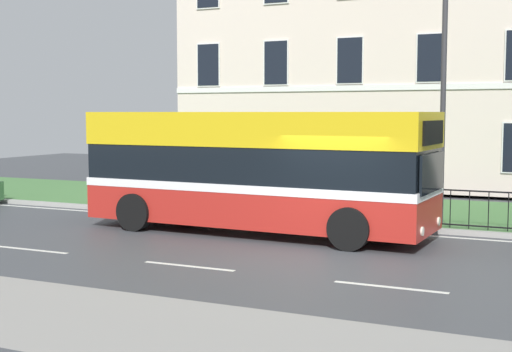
% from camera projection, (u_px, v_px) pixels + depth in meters
% --- Properties ---
extents(ground_plane, '(60.00, 56.00, 0.18)m').
position_uv_depth(ground_plane, '(335.00, 248.00, 15.77)').
color(ground_plane, '#3F4247').
extents(georgian_townhouse, '(18.11, 10.14, 11.70)m').
position_uv_depth(georgian_townhouse, '(419.00, 41.00, 29.82)').
color(georgian_townhouse, beige).
rests_on(georgian_townhouse, ground_plane).
extents(iron_verge_railing, '(15.19, 0.04, 0.97)m').
position_uv_depth(iron_verge_railing, '(321.00, 201.00, 19.20)').
color(iron_verge_railing, black).
rests_on(iron_verge_railing, ground_plane).
extents(single_decker_bus, '(8.86, 2.91, 3.02)m').
position_uv_depth(single_decker_bus, '(257.00, 169.00, 17.65)').
color(single_decker_bus, '#AD231C').
rests_on(single_decker_bus, ground_plane).
extents(street_lamp_post, '(0.36, 0.24, 7.14)m').
position_uv_depth(street_lamp_post, '(444.00, 66.00, 18.07)').
color(street_lamp_post, '#333338').
rests_on(street_lamp_post, ground_plane).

